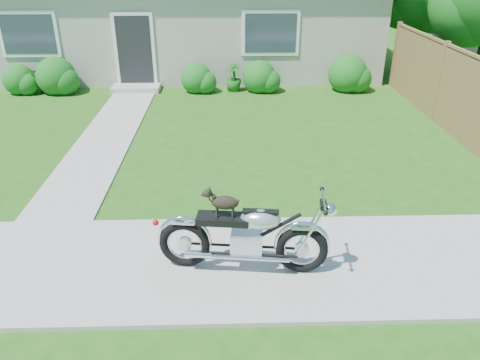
{
  "coord_description": "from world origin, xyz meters",
  "views": [
    {
      "loc": [
        1.19,
        -5.14,
        3.78
      ],
      "look_at": [
        1.37,
        1.0,
        0.75
      ],
      "focal_mm": 35.0,
      "sensor_mm": 36.0,
      "label": 1
    }
  ],
  "objects_px": {
    "house": "(191,3)",
    "fence": "(440,82)",
    "potted_plant_left": "(37,80)",
    "motorcycle_with_dog": "(246,236)",
    "potted_plant_right": "(233,77)"
  },
  "relations": [
    {
      "from": "house",
      "to": "fence",
      "type": "bearing_deg",
      "value": -44.74
    },
    {
      "from": "potted_plant_left",
      "to": "motorcycle_with_dog",
      "type": "bearing_deg",
      "value": -56.62
    },
    {
      "from": "fence",
      "to": "potted_plant_left",
      "type": "bearing_deg",
      "value": 165.25
    },
    {
      "from": "house",
      "to": "motorcycle_with_dog",
      "type": "xyz_separation_m",
      "value": [
        1.42,
        -12.17,
        -1.61
      ]
    },
    {
      "from": "potted_plant_left",
      "to": "potted_plant_right",
      "type": "xyz_separation_m",
      "value": [
        5.73,
        0.0,
        0.05
      ]
    },
    {
      "from": "potted_plant_left",
      "to": "fence",
      "type": "bearing_deg",
      "value": -14.75
    },
    {
      "from": "potted_plant_left",
      "to": "potted_plant_right",
      "type": "height_order",
      "value": "potted_plant_right"
    },
    {
      "from": "motorcycle_with_dog",
      "to": "house",
      "type": "bearing_deg",
      "value": 103.28
    },
    {
      "from": "house",
      "to": "potted_plant_right",
      "type": "relative_size",
      "value": 14.94
    },
    {
      "from": "house",
      "to": "potted_plant_left",
      "type": "height_order",
      "value": "house"
    },
    {
      "from": "house",
      "to": "potted_plant_right",
      "type": "xyz_separation_m",
      "value": [
        1.4,
        -3.44,
        -1.74
      ]
    },
    {
      "from": "fence",
      "to": "potted_plant_left",
      "type": "xyz_separation_m",
      "value": [
        -10.63,
        2.8,
        -0.57
      ]
    },
    {
      "from": "potted_plant_right",
      "to": "motorcycle_with_dog",
      "type": "distance_m",
      "value": 8.73
    },
    {
      "from": "potted_plant_right",
      "to": "fence",
      "type": "bearing_deg",
      "value": -29.73
    },
    {
      "from": "fence",
      "to": "potted_plant_left",
      "type": "distance_m",
      "value": 11.01
    }
  ]
}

